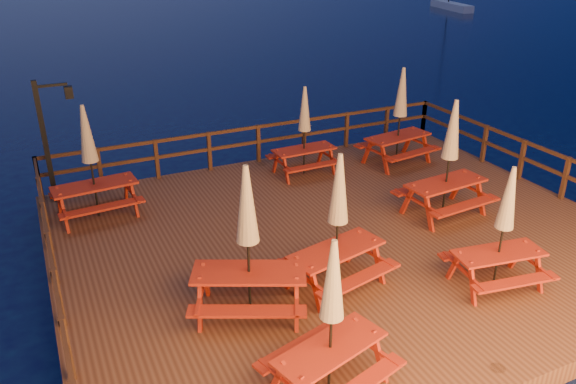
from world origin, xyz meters
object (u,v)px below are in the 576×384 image
object	(u,v)px
sailboat	(451,6)
picnic_table_2	(304,130)
picnic_table_1	(331,316)
picnic_table_0	(248,240)
lamp_post	(50,130)

from	to	relation	value
sailboat	picnic_table_2	size ratio (longest dim) A/B	3.87
sailboat	picnic_table_2	xyz separation A→B (m)	(-30.97, -30.67, 1.35)
picnic_table_1	picnic_table_2	bearing A→B (deg)	50.19
sailboat	picnic_table_0	size ratio (longest dim) A/B	3.42
lamp_post	picnic_table_2	xyz separation A→B (m)	(6.17, -1.06, -0.53)
lamp_post	sailboat	size ratio (longest dim) A/B	0.32
sailboat	picnic_table_1	world-z (taller)	sailboat
sailboat	picnic_table_0	bearing A→B (deg)	-122.46
picnic_table_1	picnic_table_2	distance (m)	8.04
lamp_post	picnic_table_2	world-z (taller)	lamp_post
sailboat	picnic_table_1	xyz separation A→B (m)	(-34.26, -38.00, 1.36)
picnic_table_1	sailboat	bearing A→B (deg)	32.30
sailboat	picnic_table_1	size ratio (longest dim) A/B	3.84
picnic_table_2	picnic_table_1	bearing A→B (deg)	-115.54
sailboat	picnic_table_2	bearing A→B (deg)	-123.74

